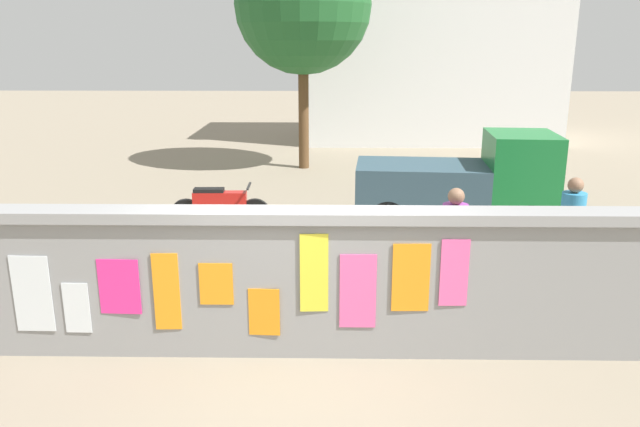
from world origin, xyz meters
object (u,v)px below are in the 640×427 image
at_px(person_bystander, 572,221).
at_px(person_walking, 454,234).
at_px(motorcycle, 218,206).
at_px(auto_rickshaw_truck, 464,183).
at_px(bicycle_far, 311,277).
at_px(tree_roadside, 303,5).
at_px(bicycle_near, 179,262).

bearing_deg(person_bystander, person_walking, -159.67).
bearing_deg(motorcycle, person_walking, -41.64).
height_order(auto_rickshaw_truck, bicycle_far, auto_rickshaw_truck).
bearing_deg(person_bystander, auto_rickshaw_truck, 108.92).
height_order(auto_rickshaw_truck, tree_roadside, tree_roadside).
bearing_deg(person_walking, motorcycle, 138.36).
distance_m(auto_rickshaw_truck, person_walking, 3.55).
xyz_separation_m(bicycle_near, tree_roadside, (1.47, 8.72, 4.00)).
relative_size(auto_rickshaw_truck, person_walking, 2.29).
relative_size(auto_rickshaw_truck, person_bystander, 2.29).
bearing_deg(person_walking, bicycle_near, 171.60).
bearing_deg(tree_roadside, person_walking, -75.60).
distance_m(motorcycle, person_bystander, 6.20).
height_order(auto_rickshaw_truck, person_bystander, auto_rickshaw_truck).
distance_m(person_walking, tree_roadside, 10.17).
height_order(auto_rickshaw_truck, person_walking, auto_rickshaw_truck).
relative_size(bicycle_near, person_walking, 1.05).
distance_m(auto_rickshaw_truck, bicycle_near, 5.55).
xyz_separation_m(bicycle_near, person_bystander, (5.67, 0.10, 0.62)).
height_order(person_walking, tree_roadside, tree_roadside).
relative_size(auto_rickshaw_truck, tree_roadside, 0.60).
bearing_deg(tree_roadside, bicycle_far, -87.09).
distance_m(auto_rickshaw_truck, person_bystander, 2.93).
height_order(bicycle_near, person_walking, person_walking).
relative_size(person_bystander, tree_roadside, 0.26).
distance_m(auto_rickshaw_truck, tree_roadside, 7.53).
bearing_deg(bicycle_far, auto_rickshaw_truck, 51.21).
distance_m(bicycle_far, person_bystander, 3.83).
distance_m(person_walking, person_bystander, 1.93).
bearing_deg(bicycle_far, tree_roadside, 92.91).
distance_m(bicycle_near, person_bystander, 5.70).
distance_m(motorcycle, person_walking, 5.06).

